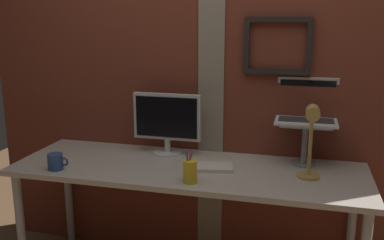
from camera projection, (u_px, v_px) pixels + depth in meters
name	position (u px, v px, depth m)	size (l,w,h in m)	color
brick_wall_back	(223.00, 70.00, 2.66)	(3.13, 0.16, 2.51)	brown
desk	(188.00, 179.00, 2.47)	(1.99, 0.65, 0.75)	beige
monitor	(167.00, 120.00, 2.64)	(0.42, 0.18, 0.38)	silver
laptop_stand	(305.00, 137.00, 2.45)	(0.28, 0.22, 0.25)	gray
laptop	(307.00, 108.00, 2.48)	(0.34, 0.29, 0.24)	silver
desk_lamp	(311.00, 134.00, 2.18)	(0.12, 0.20, 0.41)	tan
pen_cup	(190.00, 171.00, 2.20)	(0.07, 0.07, 0.16)	yellow
coffee_mug	(56.00, 162.00, 2.40)	(0.12, 0.08, 0.09)	#2D4C8C
paper_clutter_stack	(215.00, 167.00, 2.41)	(0.20, 0.14, 0.02)	silver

